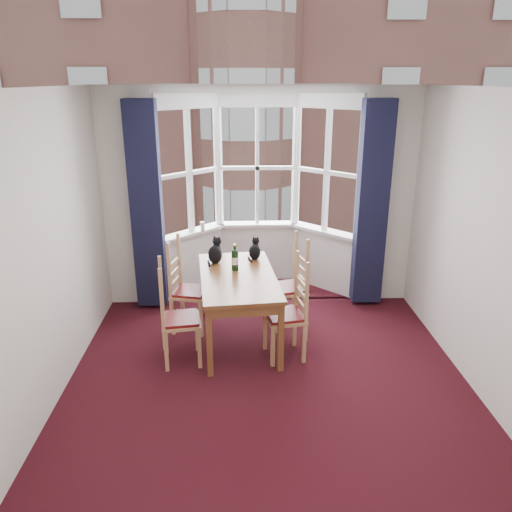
{
  "coord_description": "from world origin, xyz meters",
  "views": [
    {
      "loc": [
        -0.28,
        -4.04,
        2.87
      ],
      "look_at": [
        -0.09,
        1.05,
        1.05
      ],
      "focal_mm": 35.0,
      "sensor_mm": 36.0,
      "label": 1
    }
  ],
  "objects_px": {
    "chair_left_far": "(183,292)",
    "dining_table": "(238,283)",
    "candle_tall": "(203,227)",
    "cat_right": "(255,251)",
    "chair_right_far": "(294,288)",
    "cat_left": "(215,253)",
    "chair_left_near": "(172,321)",
    "chair_right_near": "(293,316)",
    "wine_bottle": "(235,259)"
  },
  "relations": [
    {
      "from": "chair_left_far",
      "to": "wine_bottle",
      "type": "height_order",
      "value": "wine_bottle"
    },
    {
      "from": "dining_table",
      "to": "candle_tall",
      "type": "distance_m",
      "value": 1.56
    },
    {
      "from": "cat_left",
      "to": "cat_right",
      "type": "xyz_separation_m",
      "value": [
        0.47,
        0.12,
        -0.02
      ]
    },
    {
      "from": "chair_left_far",
      "to": "dining_table",
      "type": "bearing_deg",
      "value": -24.23
    },
    {
      "from": "cat_left",
      "to": "wine_bottle",
      "type": "distance_m",
      "value": 0.35
    },
    {
      "from": "chair_left_far",
      "to": "chair_right_far",
      "type": "xyz_separation_m",
      "value": [
        1.33,
        0.06,
        0.0
      ]
    },
    {
      "from": "cat_left",
      "to": "wine_bottle",
      "type": "height_order",
      "value": "cat_left"
    },
    {
      "from": "chair_right_far",
      "to": "wine_bottle",
      "type": "height_order",
      "value": "wine_bottle"
    },
    {
      "from": "cat_right",
      "to": "chair_left_far",
      "type": "bearing_deg",
      "value": -164.65
    },
    {
      "from": "chair_left_near",
      "to": "chair_right_far",
      "type": "height_order",
      "value": "same"
    },
    {
      "from": "dining_table",
      "to": "cat_left",
      "type": "distance_m",
      "value": 0.54
    },
    {
      "from": "chair_left_near",
      "to": "chair_right_far",
      "type": "relative_size",
      "value": 1.0
    },
    {
      "from": "cat_left",
      "to": "chair_left_far",
      "type": "bearing_deg",
      "value": -162.91
    },
    {
      "from": "chair_left_near",
      "to": "wine_bottle",
      "type": "xyz_separation_m",
      "value": [
        0.66,
        0.62,
        0.46
      ]
    },
    {
      "from": "dining_table",
      "to": "wine_bottle",
      "type": "height_order",
      "value": "wine_bottle"
    },
    {
      "from": "chair_right_near",
      "to": "cat_right",
      "type": "relative_size",
      "value": 3.33
    },
    {
      "from": "chair_left_far",
      "to": "chair_right_near",
      "type": "distance_m",
      "value": 1.41
    },
    {
      "from": "dining_table",
      "to": "chair_left_near",
      "type": "distance_m",
      "value": 0.87
    },
    {
      "from": "chair_right_near",
      "to": "wine_bottle",
      "type": "relative_size",
      "value": 2.95
    },
    {
      "from": "wine_bottle",
      "to": "chair_left_near",
      "type": "bearing_deg",
      "value": -136.77
    },
    {
      "from": "chair_right_far",
      "to": "dining_table",
      "type": "bearing_deg",
      "value": -152.07
    },
    {
      "from": "dining_table",
      "to": "chair_right_far",
      "type": "height_order",
      "value": "chair_right_far"
    },
    {
      "from": "wine_bottle",
      "to": "candle_tall",
      "type": "relative_size",
      "value": 2.26
    },
    {
      "from": "wine_bottle",
      "to": "candle_tall",
      "type": "distance_m",
      "value": 1.39
    },
    {
      "from": "chair_right_far",
      "to": "wine_bottle",
      "type": "xyz_separation_m",
      "value": [
        -0.7,
        -0.2,
        0.46
      ]
    },
    {
      "from": "candle_tall",
      "to": "cat_right",
      "type": "bearing_deg",
      "value": -53.66
    },
    {
      "from": "chair_right_far",
      "to": "cat_left",
      "type": "height_order",
      "value": "cat_left"
    },
    {
      "from": "cat_left",
      "to": "chair_right_near",
      "type": "bearing_deg",
      "value": -43.12
    },
    {
      "from": "chair_right_near",
      "to": "chair_right_far",
      "type": "relative_size",
      "value": 1.0
    },
    {
      "from": "chair_left_near",
      "to": "chair_right_near",
      "type": "bearing_deg",
      "value": 3.83
    },
    {
      "from": "chair_right_far",
      "to": "chair_left_far",
      "type": "bearing_deg",
      "value": -177.38
    },
    {
      "from": "cat_right",
      "to": "candle_tall",
      "type": "xyz_separation_m",
      "value": [
        -0.69,
        0.94,
        0.04
      ]
    },
    {
      "from": "chair_right_far",
      "to": "candle_tall",
      "type": "relative_size",
      "value": 6.67
    },
    {
      "from": "dining_table",
      "to": "chair_left_near",
      "type": "relative_size",
      "value": 1.75
    },
    {
      "from": "cat_left",
      "to": "cat_right",
      "type": "relative_size",
      "value": 1.17
    },
    {
      "from": "chair_left_far",
      "to": "cat_right",
      "type": "xyz_separation_m",
      "value": [
        0.86,
        0.24,
        0.43
      ]
    },
    {
      "from": "dining_table",
      "to": "candle_tall",
      "type": "relative_size",
      "value": 11.7
    },
    {
      "from": "chair_left_far",
      "to": "chair_left_near",
      "type": "bearing_deg",
      "value": -92.82
    },
    {
      "from": "dining_table",
      "to": "chair_right_far",
      "type": "distance_m",
      "value": 0.79
    },
    {
      "from": "dining_table",
      "to": "chair_right_far",
      "type": "bearing_deg",
      "value": 27.93
    },
    {
      "from": "chair_right_far",
      "to": "wine_bottle",
      "type": "bearing_deg",
      "value": -164.31
    },
    {
      "from": "chair_right_far",
      "to": "cat_right",
      "type": "height_order",
      "value": "cat_right"
    },
    {
      "from": "chair_right_far",
      "to": "candle_tall",
      "type": "xyz_separation_m",
      "value": [
        -1.15,
        1.11,
        0.47
      ]
    },
    {
      "from": "chair_left_near",
      "to": "chair_right_near",
      "type": "xyz_separation_m",
      "value": [
        1.28,
        0.09,
        0.0
      ]
    },
    {
      "from": "chair_left_far",
      "to": "cat_left",
      "type": "relative_size",
      "value": 2.85
    },
    {
      "from": "cat_right",
      "to": "wine_bottle",
      "type": "relative_size",
      "value": 0.89
    },
    {
      "from": "chair_left_far",
      "to": "wine_bottle",
      "type": "xyz_separation_m",
      "value": [
        0.62,
        -0.14,
        0.46
      ]
    },
    {
      "from": "chair_right_near",
      "to": "chair_right_far",
      "type": "distance_m",
      "value": 0.74
    },
    {
      "from": "chair_right_near",
      "to": "cat_left",
      "type": "xyz_separation_m",
      "value": [
        -0.85,
        0.79,
        0.45
      ]
    },
    {
      "from": "chair_left_near",
      "to": "candle_tall",
      "type": "relative_size",
      "value": 6.67
    }
  ]
}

